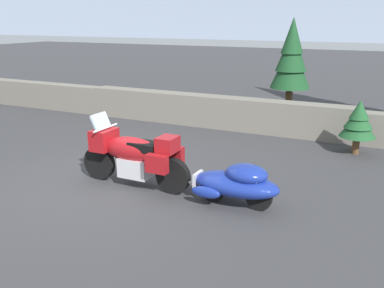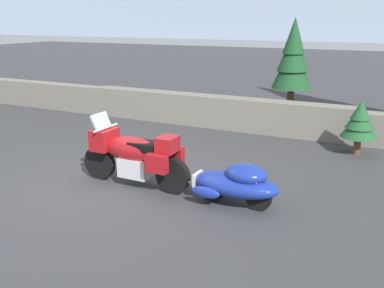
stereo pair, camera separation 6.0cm
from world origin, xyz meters
name	(u,v)px [view 2 (the right image)]	position (x,y,z in m)	size (l,w,h in m)	color
ground_plane	(106,185)	(0.00, 0.00, 0.00)	(80.00, 80.00, 0.00)	#38383A
stone_guard_wall	(205,111)	(-0.25, 5.11, 0.44)	(24.00, 0.58, 0.91)	slate
touring_motorcycle	(134,154)	(0.51, 0.24, 0.62)	(2.31, 0.76, 1.33)	black
car_shaped_trailer	(236,183)	(2.56, 0.22, 0.41)	(2.20, 0.79, 0.76)	black
pine_tree_secondary	(293,57)	(1.84, 6.89, 1.95)	(1.20, 1.20, 3.12)	brown
pine_sapling_near	(360,121)	(4.10, 4.15, 0.80)	(0.82, 0.82, 1.28)	brown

